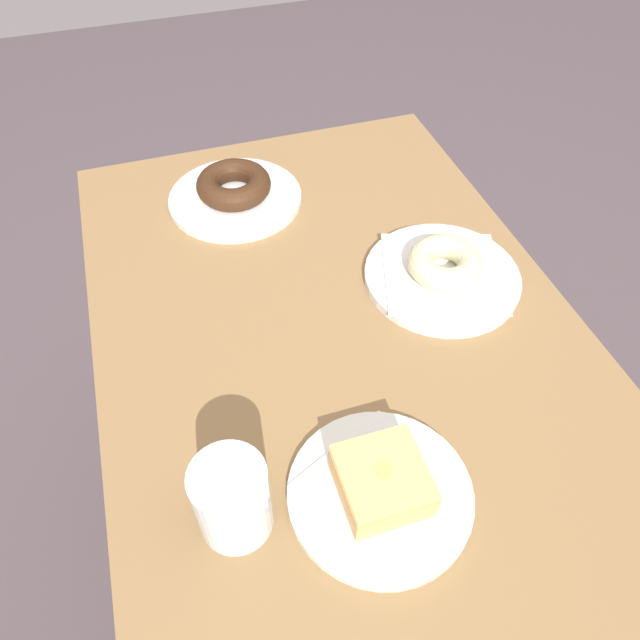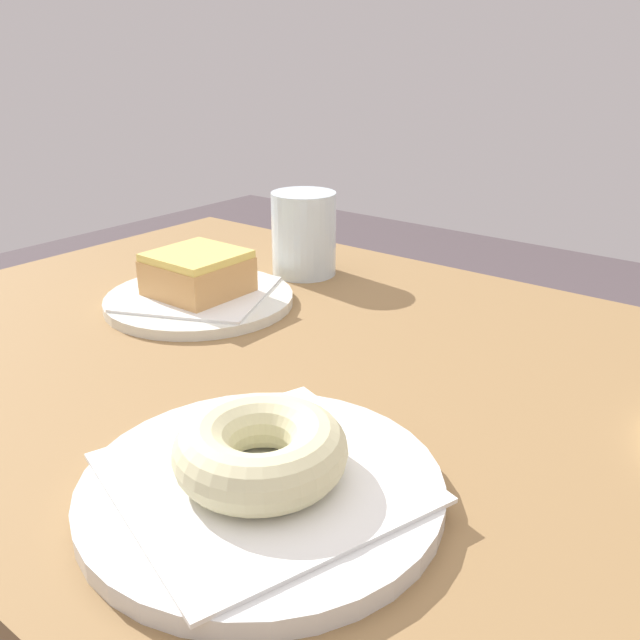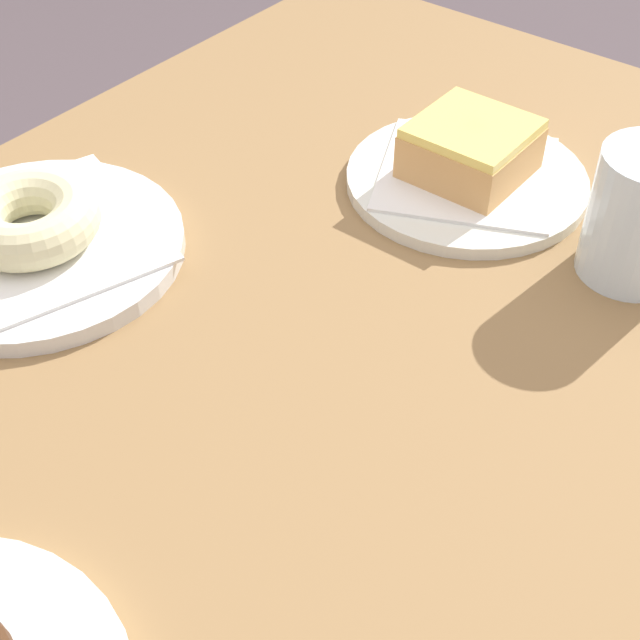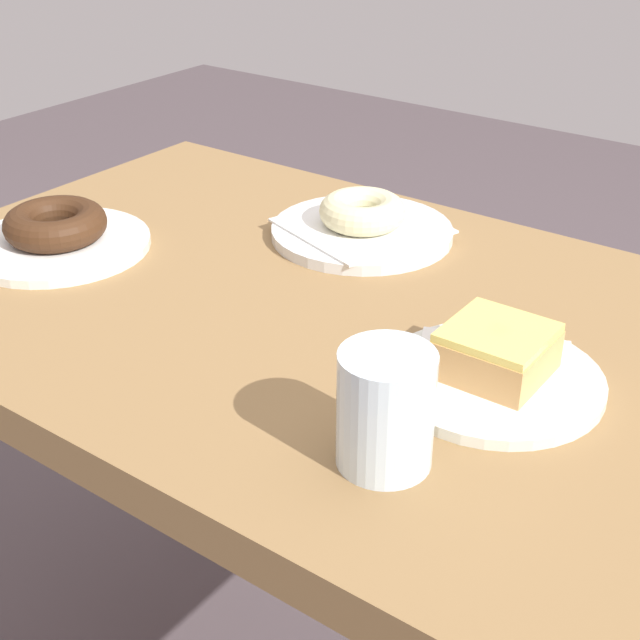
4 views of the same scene
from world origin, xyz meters
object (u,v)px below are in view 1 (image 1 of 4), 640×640
object	(u,v)px
plate_glazed_square	(380,493)
donut_glazed_square	(382,480)
plate_sugar_ring	(442,277)
donut_sugar_ring	(445,263)
donut_chocolate_ring	(234,185)
plate_chocolate_ring	(235,198)
water_glass	(232,499)

from	to	relation	value
plate_glazed_square	donut_glazed_square	bearing A→B (deg)	90.00
plate_sugar_ring	donut_sugar_ring	size ratio (longest dim) A/B	2.11
donut_sugar_ring	donut_chocolate_ring	size ratio (longest dim) A/B	0.87
plate_sugar_ring	plate_chocolate_ring	distance (m)	0.37
donut_glazed_square	donut_chocolate_ring	bearing A→B (deg)	-176.20
donut_glazed_square	donut_chocolate_ring	xyz separation A→B (m)	(-0.56, -0.04, -0.00)
water_glass	donut_sugar_ring	bearing A→B (deg)	126.03
donut_glazed_square	donut_chocolate_ring	world-z (taller)	donut_glazed_square
plate_chocolate_ring	water_glass	xyz separation A→B (m)	(0.54, -0.12, 0.04)
plate_sugar_ring	water_glass	xyz separation A→B (m)	(0.27, -0.36, 0.04)
plate_sugar_ring	donut_sugar_ring	distance (m)	0.03
plate_glazed_square	plate_chocolate_ring	distance (m)	0.57
donut_chocolate_ring	water_glass	xyz separation A→B (m)	(0.54, -0.12, 0.02)
donut_chocolate_ring	donut_sugar_ring	bearing A→B (deg)	41.64
plate_sugar_ring	donut_sugar_ring	xyz separation A→B (m)	(0.00, 0.00, 0.03)
plate_glazed_square	plate_chocolate_ring	world-z (taller)	same
donut_sugar_ring	plate_chocolate_ring	world-z (taller)	donut_sugar_ring
water_glass	plate_sugar_ring	bearing A→B (deg)	126.03
donut_sugar_ring	plate_chocolate_ring	size ratio (longest dim) A/B	0.48
donut_glazed_square	donut_sugar_ring	bearing A→B (deg)	143.69
donut_glazed_square	plate_glazed_square	bearing A→B (deg)	-90.00
donut_chocolate_ring	water_glass	bearing A→B (deg)	-12.15
donut_sugar_ring	water_glass	world-z (taller)	water_glass
plate_glazed_square	plate_sugar_ring	xyz separation A→B (m)	(-0.29, 0.21, 0.00)
plate_glazed_square	donut_chocolate_ring	bearing A→B (deg)	-176.20
plate_sugar_ring	plate_glazed_square	bearing A→B (deg)	-36.31
donut_glazed_square	donut_chocolate_ring	distance (m)	0.57
donut_sugar_ring	plate_chocolate_ring	xyz separation A→B (m)	(-0.28, -0.25, -0.03)
donut_glazed_square	water_glass	bearing A→B (deg)	-97.59
plate_sugar_ring	donut_chocolate_ring	world-z (taller)	donut_chocolate_ring
donut_chocolate_ring	water_glass	size ratio (longest dim) A/B	1.22
plate_glazed_square	donut_chocolate_ring	size ratio (longest dim) A/B	1.65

